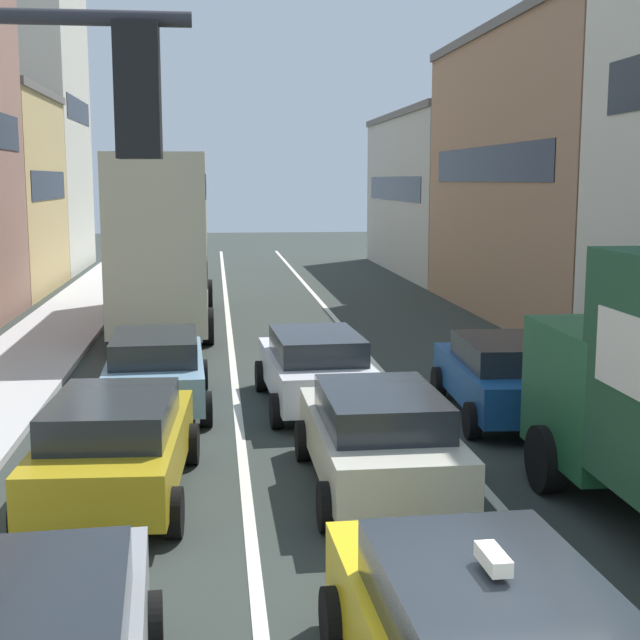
% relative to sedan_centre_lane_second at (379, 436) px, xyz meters
% --- Properties ---
extents(sidewalk_left, '(2.60, 64.00, 0.14)m').
position_rel_sedan_centre_lane_second_xyz_m(sidewalk_left, '(-6.88, 13.59, -0.73)').
color(sidewalk_left, '#B9B9B9').
rests_on(sidewalk_left, ground).
extents(lane_stripe_left, '(0.16, 60.00, 0.01)m').
position_rel_sedan_centre_lane_second_xyz_m(lane_stripe_left, '(-1.88, 13.59, -0.79)').
color(lane_stripe_left, silver).
rests_on(lane_stripe_left, ground).
extents(lane_stripe_right, '(0.16, 60.00, 0.01)m').
position_rel_sedan_centre_lane_second_xyz_m(lane_stripe_right, '(1.52, 13.59, -0.79)').
color(lane_stripe_right, silver).
rests_on(lane_stripe_right, ground).
extents(building_row_right, '(7.20, 43.90, 11.77)m').
position_rel_sedan_centre_lane_second_xyz_m(building_row_right, '(9.72, 13.41, 4.11)').
color(building_row_right, '#B2ADA3').
rests_on(building_row_right, ground).
extents(sedan_centre_lane_second, '(2.08, 4.31, 1.49)m').
position_rel_sedan_centre_lane_second_xyz_m(sedan_centre_lane_second, '(0.00, 0.00, 0.00)').
color(sedan_centre_lane_second, beige).
rests_on(sedan_centre_lane_second, ground).
extents(wagon_left_lane_second, '(2.24, 4.38, 1.49)m').
position_rel_sedan_centre_lane_second_xyz_m(wagon_left_lane_second, '(-3.68, 0.07, 0.00)').
color(wagon_left_lane_second, '#B29319').
rests_on(wagon_left_lane_second, ground).
extents(hatchback_centre_lane_third, '(2.22, 4.38, 1.49)m').
position_rel_sedan_centre_lane_second_xyz_m(hatchback_centre_lane_third, '(-0.36, 4.84, 0.00)').
color(hatchback_centre_lane_third, silver).
rests_on(hatchback_centre_lane_third, ground).
extents(sedan_left_lane_third, '(2.18, 4.36, 1.49)m').
position_rel_sedan_centre_lane_second_xyz_m(sedan_left_lane_third, '(-3.44, 5.05, 0.00)').
color(sedan_left_lane_third, '#759EB7').
rests_on(sedan_left_lane_third, ground).
extents(sedan_right_lane_behind_truck, '(2.24, 4.38, 1.49)m').
position_rel_sedan_centre_lane_second_xyz_m(sedan_right_lane_behind_truck, '(3.05, 3.72, 0.00)').
color(sedan_right_lane_behind_truck, '#194C8C').
rests_on(sedan_right_lane_behind_truck, ground).
extents(bus_mid_queue_primary, '(2.85, 10.51, 5.06)m').
position_rel_sedan_centre_lane_second_xyz_m(bus_mid_queue_primary, '(-3.75, 15.02, 2.03)').
color(bus_mid_queue_primary, '#BFB793').
rests_on(bus_mid_queue_primary, ground).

